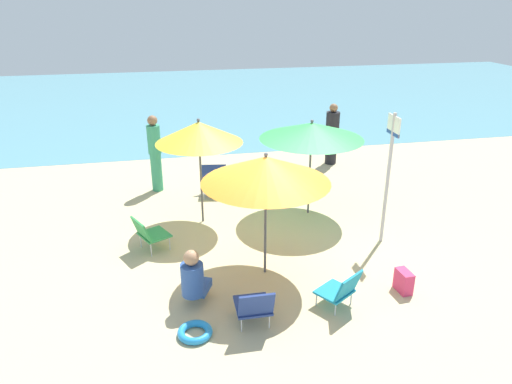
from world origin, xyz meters
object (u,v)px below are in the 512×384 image
object	(u,v)px
beach_chair_b	(341,289)
warning_sign	(389,164)
umbrella_orange	(266,170)
umbrella_green	(312,131)
beach_chair_a	(149,233)
swim_ring	(195,332)
beach_bag	(404,281)
beach_chair_c	(214,181)
person_a	(332,134)
person_b	(155,153)
umbrella_yellow	(199,132)
beach_chair_d	(254,306)
person_c	(194,278)

from	to	relation	value
beach_chair_b	warning_sign	bearing A→B (deg)	-73.11
umbrella_orange	umbrella_green	bearing A→B (deg)	56.09
beach_chair_a	swim_ring	world-z (taller)	beach_chair_a
umbrella_orange	beach_bag	xyz separation A→B (m)	(1.88, -0.93, -1.55)
beach_chair_c	person_a	bearing A→B (deg)	123.67
beach_chair_b	person_b	bearing A→B (deg)	-7.06
umbrella_yellow	beach_chair_d	size ratio (longest dim) A/B	3.25
umbrella_yellow	beach_chair_a	world-z (taller)	umbrella_yellow
beach_chair_c	person_a	size ratio (longest dim) A/B	0.41
umbrella_orange	person_a	size ratio (longest dim) A/B	1.27
person_a	beach_bag	bearing A→B (deg)	13.64
beach_chair_a	swim_ring	size ratio (longest dim) A/B	1.51
beach_chair_a	beach_chair_c	distance (m)	2.65
swim_ring	beach_bag	bearing A→B (deg)	6.76
person_c	warning_sign	bearing A→B (deg)	-45.28
beach_chair_c	beach_bag	xyz separation A→B (m)	(2.26, -4.25, -0.15)
beach_chair_a	beach_chair_d	xyz separation A→B (m)	(1.34, -2.33, -0.03)
person_a	person_b	xyz separation A→B (m)	(-4.43, -0.95, 0.10)
warning_sign	beach_chair_b	bearing A→B (deg)	-128.60
umbrella_orange	beach_chair_c	bearing A→B (deg)	96.66
umbrella_orange	beach_bag	world-z (taller)	umbrella_orange
warning_sign	beach_bag	size ratio (longest dim) A/B	6.89
beach_chair_d	warning_sign	world-z (taller)	warning_sign
person_c	warning_sign	distance (m)	3.76
beach_chair_c	beach_chair_d	xyz separation A→B (m)	(-0.04, -4.58, -0.00)
person_a	beach_bag	distance (m)	5.82
swim_ring	umbrella_orange	bearing A→B (deg)	46.80
umbrella_green	person_b	size ratio (longest dim) A/B	1.17
beach_chair_a	beach_chair_c	world-z (taller)	beach_chair_c
beach_chair_d	umbrella_yellow	bearing A→B (deg)	6.79
warning_sign	beach_bag	xyz separation A→B (m)	(-0.37, -1.51, -1.28)
umbrella_yellow	person_a	bearing A→B (deg)	37.40
umbrella_green	beach_chair_c	world-z (taller)	umbrella_green
person_a	person_c	bearing A→B (deg)	-13.30
person_a	swim_ring	world-z (taller)	person_a
umbrella_orange	umbrella_green	xyz separation A→B (m)	(1.34, 2.00, -0.03)
umbrella_orange	person_b	bearing A→B (deg)	112.65
person_b	beach_bag	distance (m)	5.93
beach_chair_a	person_c	size ratio (longest dim) A/B	0.77
beach_chair_b	person_c	distance (m)	2.04
beach_chair_d	swim_ring	world-z (taller)	beach_chair_d
beach_chair_b	person_c	world-z (taller)	person_c
umbrella_yellow	beach_bag	xyz separation A→B (m)	(2.65, -2.96, -1.60)
beach_chair_a	beach_bag	bearing A→B (deg)	-55.10
beach_chair_c	umbrella_yellow	bearing A→B (deg)	-7.19
umbrella_green	beach_bag	distance (m)	3.34
beach_chair_c	warning_sign	distance (m)	3.97
umbrella_orange	beach_chair_c	world-z (taller)	umbrella_orange
umbrella_orange	beach_chair_d	size ratio (longest dim) A/B	3.17
beach_chair_b	beach_chair_c	world-z (taller)	beach_chair_c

